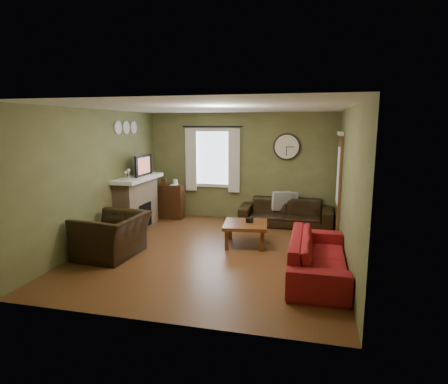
% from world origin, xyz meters
% --- Properties ---
extents(floor, '(4.60, 5.20, 0.00)m').
position_xyz_m(floor, '(0.00, 0.00, 0.00)').
color(floor, brown).
rests_on(floor, ground).
extents(ceiling, '(4.60, 5.20, 0.00)m').
position_xyz_m(ceiling, '(0.00, 0.00, 2.60)').
color(ceiling, white).
rests_on(ceiling, ground).
extents(wall_left, '(0.00, 5.20, 2.60)m').
position_xyz_m(wall_left, '(-2.30, 0.00, 1.30)').
color(wall_left, olive).
rests_on(wall_left, ground).
extents(wall_right, '(0.00, 5.20, 2.60)m').
position_xyz_m(wall_right, '(2.30, 0.00, 1.30)').
color(wall_right, olive).
rests_on(wall_right, ground).
extents(wall_back, '(4.60, 0.00, 2.60)m').
position_xyz_m(wall_back, '(0.00, 2.60, 1.30)').
color(wall_back, olive).
rests_on(wall_back, ground).
extents(wall_front, '(4.60, 0.00, 2.60)m').
position_xyz_m(wall_front, '(0.00, -2.60, 1.30)').
color(wall_front, olive).
rests_on(wall_front, ground).
extents(fireplace, '(0.40, 1.40, 1.10)m').
position_xyz_m(fireplace, '(-2.10, 1.15, 0.55)').
color(fireplace, tan).
rests_on(fireplace, floor).
extents(firebox, '(0.04, 0.60, 0.55)m').
position_xyz_m(firebox, '(-1.91, 1.15, 0.30)').
color(firebox, black).
rests_on(firebox, fireplace).
extents(mantel, '(0.58, 1.60, 0.08)m').
position_xyz_m(mantel, '(-2.07, 1.15, 1.14)').
color(mantel, white).
rests_on(mantel, fireplace).
extents(tv, '(0.08, 0.60, 0.35)m').
position_xyz_m(tv, '(-2.05, 1.30, 1.35)').
color(tv, black).
rests_on(tv, mantel).
extents(tv_screen, '(0.02, 0.62, 0.36)m').
position_xyz_m(tv_screen, '(-1.97, 1.30, 1.41)').
color(tv_screen, '#994C3F').
rests_on(tv_screen, mantel).
extents(medallion_left, '(0.28, 0.28, 0.03)m').
position_xyz_m(medallion_left, '(-2.28, 0.80, 2.25)').
color(medallion_left, white).
rests_on(medallion_left, wall_left).
extents(medallion_mid, '(0.28, 0.28, 0.03)m').
position_xyz_m(medallion_mid, '(-2.28, 1.15, 2.25)').
color(medallion_mid, white).
rests_on(medallion_mid, wall_left).
extents(medallion_right, '(0.28, 0.28, 0.03)m').
position_xyz_m(medallion_right, '(-2.28, 1.50, 2.25)').
color(medallion_right, white).
rests_on(medallion_right, wall_left).
extents(window_pane, '(1.00, 0.02, 1.30)m').
position_xyz_m(window_pane, '(-0.70, 2.58, 1.50)').
color(window_pane, silver).
rests_on(window_pane, wall_back).
extents(curtain_rod, '(0.03, 0.03, 1.50)m').
position_xyz_m(curtain_rod, '(-0.70, 2.48, 2.27)').
color(curtain_rod, black).
rests_on(curtain_rod, wall_back).
extents(curtain_left, '(0.28, 0.04, 1.55)m').
position_xyz_m(curtain_left, '(-1.25, 2.48, 1.45)').
color(curtain_left, silver).
rests_on(curtain_left, wall_back).
extents(curtain_right, '(0.28, 0.04, 1.55)m').
position_xyz_m(curtain_right, '(-0.15, 2.48, 1.45)').
color(curtain_right, silver).
rests_on(curtain_right, wall_back).
extents(wall_clock, '(0.64, 0.06, 0.64)m').
position_xyz_m(wall_clock, '(1.10, 2.55, 1.80)').
color(wall_clock, white).
rests_on(wall_clock, wall_back).
extents(door, '(0.05, 0.90, 2.10)m').
position_xyz_m(door, '(2.27, 1.85, 1.05)').
color(door, brown).
rests_on(door, floor).
extents(bookshelf, '(0.71, 0.30, 0.84)m').
position_xyz_m(bookshelf, '(-1.74, 2.18, 0.42)').
color(bookshelf, '#351C0D').
rests_on(bookshelf, floor).
extents(book, '(0.21, 0.27, 0.02)m').
position_xyz_m(book, '(-1.67, 2.13, 0.96)').
color(book, '#592F14').
rests_on(book, bookshelf).
extents(sofa_brown, '(2.11, 0.82, 0.62)m').
position_xyz_m(sofa_brown, '(1.14, 2.17, 0.31)').
color(sofa_brown, black).
rests_on(sofa_brown, floor).
extents(pillow_left, '(0.45, 0.29, 0.44)m').
position_xyz_m(pillow_left, '(1.03, 2.30, 0.55)').
color(pillow_left, '#949A9C').
rests_on(pillow_left, sofa_brown).
extents(pillow_right, '(0.40, 0.24, 0.38)m').
position_xyz_m(pillow_right, '(1.21, 2.42, 0.55)').
color(pillow_right, '#949A9C').
rests_on(pillow_right, sofa_brown).
extents(sofa_red, '(0.84, 2.16, 0.63)m').
position_xyz_m(sofa_red, '(1.86, -0.70, 0.31)').
color(sofa_red, maroon).
rests_on(sofa_red, floor).
extents(armchair, '(1.09, 1.22, 0.75)m').
position_xyz_m(armchair, '(-1.68, -0.65, 0.38)').
color(armchair, black).
rests_on(armchair, floor).
extents(coffee_table, '(0.91, 0.91, 0.44)m').
position_xyz_m(coffee_table, '(0.50, 0.51, 0.22)').
color(coffee_table, '#592F14').
rests_on(coffee_table, floor).
extents(tissue_box, '(0.14, 0.14, 0.09)m').
position_xyz_m(tissue_box, '(0.57, 0.58, 0.40)').
color(tissue_box, black).
rests_on(tissue_box, coffee_table).
extents(wine_glass_a, '(0.06, 0.06, 0.18)m').
position_xyz_m(wine_glass_a, '(-2.05, 0.62, 1.27)').
color(wine_glass_a, white).
rests_on(wine_glass_a, mantel).
extents(wine_glass_b, '(0.08, 0.08, 0.22)m').
position_xyz_m(wine_glass_b, '(-2.05, 0.74, 1.29)').
color(wine_glass_b, white).
rests_on(wine_glass_b, mantel).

